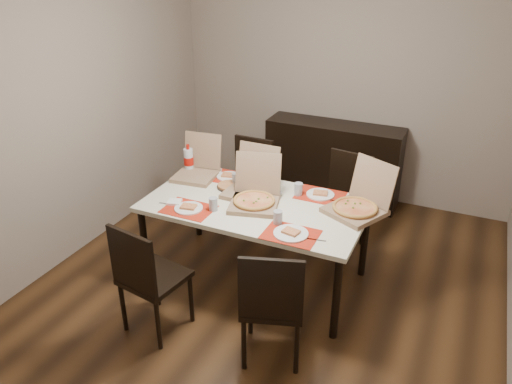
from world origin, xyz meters
TOP-DOWN VIEW (x-y plane):
  - ground at (0.00, 0.00)m, footprint 3.80×4.00m
  - room_walls at (0.00, 0.43)m, footprint 3.84×4.02m
  - sideboard at (0.00, 1.78)m, footprint 1.50×0.40m
  - dining_table at (-0.14, -0.01)m, footprint 1.80×1.00m
  - chair_near_left at (-0.58, -0.96)m, footprint 0.48×0.48m
  - chair_near_right at (0.36, -0.86)m, footprint 0.53×0.53m
  - chair_far_left at (-0.60, 0.83)m, footprint 0.43×0.43m
  - chair_far_right at (0.38, 0.85)m, footprint 0.48×0.48m
  - setting_near_left at (-0.56, -0.32)m, footprint 0.50×0.30m
  - setting_near_right at (0.26, -0.34)m, footprint 0.47×0.30m
  - setting_far_left at (-0.56, 0.32)m, footprint 0.45×0.30m
  - setting_far_right at (0.25, 0.32)m, footprint 0.51×0.30m
  - napkin_loose at (-0.16, -0.14)m, footprint 0.16×0.16m
  - pizza_box_center at (-0.14, -0.04)m, footprint 0.47×0.50m
  - pizza_box_right at (0.66, 0.17)m, footprint 0.55×0.57m
  - pizza_box_left at (-0.85, 0.25)m, footprint 0.40×0.44m
  - pizza_box_extra at (-0.26, 0.15)m, footprint 0.39×0.43m
  - faina_plate at (-0.47, 0.16)m, footprint 0.22×0.22m
  - dip_bowl at (-0.06, 0.17)m, footprint 0.16×0.16m
  - soda_bottle at (-0.98, 0.31)m, footprint 0.09×0.09m

SIDE VIEW (x-z plane):
  - ground at x=0.00m, z-range -0.02..0.00m
  - sideboard at x=0.00m, z-range 0.00..0.90m
  - chair_near_left at x=-0.58m, z-range 0.05..0.98m
  - chair_near_right at x=0.36m, z-range 0.05..0.98m
  - chair_far_left at x=-0.60m, z-range 0.05..0.98m
  - chair_far_right at x=0.38m, z-range 0.05..0.98m
  - dining_table at x=-0.14m, z-range 0.31..1.06m
  - napkin_loose at x=-0.16m, z-range 0.75..0.77m
  - faina_plate at x=-0.47m, z-range 0.75..0.78m
  - dip_bowl at x=-0.06m, z-range 0.75..0.78m
  - setting_near_right at x=0.26m, z-range 0.72..0.83m
  - setting_near_left at x=-0.56m, z-range 0.72..0.83m
  - setting_far_left at x=-0.56m, z-range 0.72..0.83m
  - setting_far_right at x=0.25m, z-range 0.72..0.83m
  - pizza_box_center at x=-0.14m, z-range 0.62..1.00m
  - pizza_box_right at x=0.66m, z-range 0.61..1.01m
  - pizza_box_left at x=-0.85m, z-range 0.63..0.99m
  - pizza_box_extra at x=-0.26m, z-range 0.62..1.00m
  - soda_bottle at x=-0.98m, z-range 0.73..1.00m
  - room_walls at x=0.00m, z-range 0.42..3.04m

